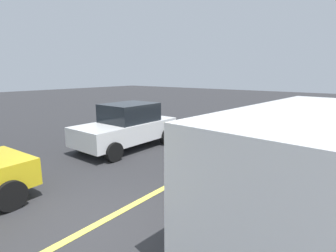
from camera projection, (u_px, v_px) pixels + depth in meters
ground_plane at (96, 225)px, 4.91m from camera, size 80.00×80.00×0.00m
lane_marking_centre at (186, 176)px, 7.22m from camera, size 28.00×0.16×0.01m
white_van at (305, 161)px, 4.63m from camera, size 5.34×2.60×2.20m
car_white_far_lane at (127, 126)px, 9.90m from camera, size 3.97×1.99×1.68m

